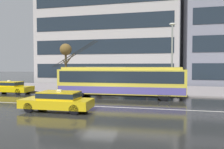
# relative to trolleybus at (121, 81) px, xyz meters

# --- Properties ---
(ground_plane) EXTENTS (160.00, 160.00, 0.00)m
(ground_plane) POSITION_rel_trolleybus_xyz_m (-1.05, -3.29, -1.55)
(ground_plane) COLOR #262625
(sidewalk_slab) EXTENTS (80.00, 10.00, 0.14)m
(sidewalk_slab) POSITION_rel_trolleybus_xyz_m (-1.05, 6.60, -1.48)
(sidewalk_slab) COLOR gray
(sidewalk_slab) RESTS_ON ground_plane
(lane_centre_line) EXTENTS (72.00, 0.14, 0.01)m
(lane_centre_line) POSITION_rel_trolleybus_xyz_m (-1.05, -4.49, -1.54)
(lane_centre_line) COLOR silver
(lane_centre_line) RESTS_ON ground_plane
(trolleybus) EXTENTS (12.21, 2.82, 5.29)m
(trolleybus) POSITION_rel_trolleybus_xyz_m (0.00, 0.00, 0.00)
(trolleybus) COLOR yellow
(trolleybus) RESTS_ON ground_plane
(taxi_queued_behind_bus) EXTENTS (4.61, 1.86, 1.39)m
(taxi_queued_behind_bus) POSITION_rel_trolleybus_xyz_m (-11.94, 0.40, -0.84)
(taxi_queued_behind_bus) COLOR yellow
(taxi_queued_behind_bus) RESTS_ON ground_plane
(taxi_oncoming_near) EXTENTS (4.55, 1.84, 1.39)m
(taxi_oncoming_near) POSITION_rel_trolleybus_xyz_m (-2.94, -6.50, -0.84)
(taxi_oncoming_near) COLOR yellow
(taxi_oncoming_near) RESTS_ON ground_plane
(bus_shelter) EXTENTS (4.03, 1.62, 2.66)m
(bus_shelter) POSITION_rel_trolleybus_xyz_m (-2.16, 3.25, 0.56)
(bus_shelter) COLOR gray
(bus_shelter) RESTS_ON sidewalk_slab
(pedestrian_at_shelter) EXTENTS (1.32, 1.32, 2.02)m
(pedestrian_at_shelter) POSITION_rel_trolleybus_xyz_m (-3.07, 3.18, 0.17)
(pedestrian_at_shelter) COLOR #5A4F4B
(pedestrian_at_shelter) RESTS_ON sidewalk_slab
(pedestrian_approaching_curb) EXTENTS (1.34, 1.34, 2.02)m
(pedestrian_approaching_curb) POSITION_rel_trolleybus_xyz_m (2.27, 3.56, 0.23)
(pedestrian_approaching_curb) COLOR #564E4F
(pedestrian_approaching_curb) RESTS_ON sidewalk_slab
(street_lamp) EXTENTS (0.60, 0.32, 6.95)m
(street_lamp) POSITION_rel_trolleybus_xyz_m (4.66, 2.48, 2.68)
(street_lamp) COLOR gray
(street_lamp) RESTS_ON sidewalk_slab
(street_tree_bare) EXTENTS (1.73, 1.54, 5.44)m
(street_tree_bare) POSITION_rel_trolleybus_xyz_m (-7.45, 4.47, 3.09)
(street_tree_bare) COLOR brown
(street_tree_bare) RESTS_ON sidewalk_slab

